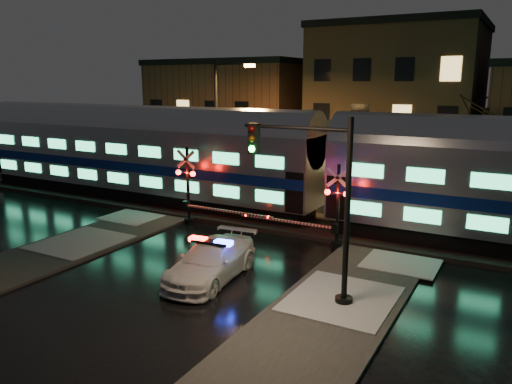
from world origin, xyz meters
TOP-DOWN VIEW (x-y plane):
  - ground at (0.00, 0.00)m, footprint 120.00×120.00m
  - ballast at (0.00, 5.00)m, footprint 90.00×4.20m
  - sidewalk_left at (-6.50, -6.00)m, footprint 4.00×20.00m
  - sidewalk_right at (6.50, -6.00)m, footprint 4.00×20.00m
  - building_left at (-13.00, 22.00)m, footprint 14.00×10.00m
  - building_mid at (2.00, 22.50)m, footprint 12.00×11.00m
  - train at (2.74, 5.00)m, footprint 51.00×3.12m
  - police_car at (1.32, -3.48)m, footprint 2.56×5.29m
  - crossing_signal_right at (3.96, 2.30)m, footprint 5.59×0.65m
  - crossing_signal_left at (-3.76, 2.31)m, footprint 5.94×0.66m
  - traffic_light at (5.64, -3.30)m, footprint 4.19×0.73m
  - streetlight at (-6.31, 9.00)m, footprint 2.97×0.31m

SIDE VIEW (x-z plane):
  - ground at x=0.00m, z-range 0.00..0.00m
  - sidewalk_left at x=-6.50m, z-range 0.00..0.12m
  - sidewalk_right at x=6.50m, z-range 0.00..0.12m
  - ballast at x=0.00m, z-range 0.00..0.24m
  - police_car at x=1.32m, z-range -0.08..1.57m
  - crossing_signal_right at x=3.96m, z-range -0.34..3.61m
  - crossing_signal_left at x=-3.76m, z-range -0.36..3.84m
  - train at x=2.74m, z-range 0.42..6.35m
  - traffic_light at x=5.64m, z-range 0.21..6.69m
  - building_left at x=-13.00m, z-range 0.00..9.00m
  - streetlight at x=-6.31m, z-range 0.68..9.56m
  - building_mid at x=2.00m, z-range 0.00..11.50m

